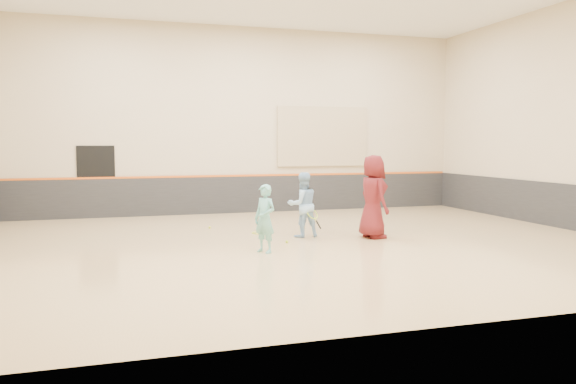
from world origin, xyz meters
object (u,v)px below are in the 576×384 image
object	(u,v)px
girl	(265,219)
spare_racket	(257,232)
instructor	(303,205)
young_man	(373,197)

from	to	relation	value
girl	spare_racket	world-z (taller)	girl
girl	instructor	distance (m)	2.12
instructor	spare_racket	bearing A→B (deg)	-45.64
instructor	young_man	world-z (taller)	young_man
girl	spare_racket	size ratio (longest dim) A/B	2.21
spare_racket	girl	bearing A→B (deg)	-100.10
instructor	young_man	distance (m)	1.70
girl	young_man	world-z (taller)	young_man
girl	young_man	bearing A→B (deg)	75.68
girl	spare_racket	xyz separation A→B (m)	(0.43, 2.43, -0.68)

